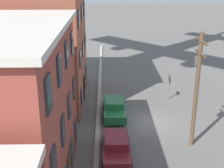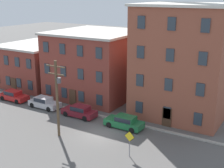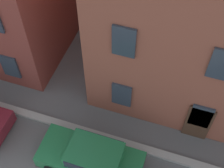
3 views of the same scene
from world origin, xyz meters
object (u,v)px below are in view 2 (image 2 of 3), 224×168
(car_green, at_px, (125,122))
(caution_sign, at_px, (130,139))
(car_silver, at_px, (44,102))
(utility_pole, at_px, (57,95))
(car_red, at_px, (14,95))
(car_maroon, at_px, (80,111))

(car_green, distance_m, caution_sign, 6.50)
(car_silver, bearing_deg, utility_pole, -37.14)
(car_silver, xyz_separation_m, caution_sign, (15.76, -5.52, 0.97))
(car_red, xyz_separation_m, car_maroon, (11.66, -0.01, 0.00))
(car_maroon, height_order, caution_sign, caution_sign)
(caution_sign, height_order, utility_pole, utility_pole)
(car_green, xyz_separation_m, utility_pole, (-4.93, -5.41, 3.86))
(car_red, distance_m, car_maroon, 11.66)
(car_green, xyz_separation_m, caution_sign, (3.51, -5.38, 0.97))
(car_red, relative_size, car_green, 1.00)
(car_silver, xyz_separation_m, car_green, (12.25, -0.14, 0.00))
(caution_sign, relative_size, utility_pole, 0.31)
(car_red, bearing_deg, car_green, -0.19)
(car_silver, relative_size, car_maroon, 1.00)
(car_maroon, bearing_deg, car_red, 179.95)
(car_silver, bearing_deg, caution_sign, -19.29)
(car_red, height_order, car_green, same)
(car_silver, height_order, utility_pole, utility_pole)
(caution_sign, bearing_deg, car_red, 165.80)
(car_silver, height_order, car_green, same)
(caution_sign, bearing_deg, car_maroon, 151.12)
(car_silver, relative_size, caution_sign, 1.72)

